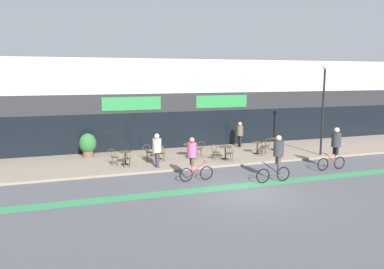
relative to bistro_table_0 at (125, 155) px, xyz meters
name	(u,v)px	position (x,y,z in m)	size (l,w,h in m)	color
ground_plane	(248,194)	(4.11, -6.31, -0.63)	(120.00, 120.00, 0.00)	#4C4C51
sidewalk_slab	(192,157)	(4.11, 0.94, -0.57)	(40.00, 5.50, 0.12)	gray
storefront_facade	(171,103)	(4.11, 5.66, 2.32)	(40.00, 4.06, 5.92)	#B2A899
bike_lane_stripe	(237,186)	(4.11, -5.22, -0.62)	(36.00, 0.70, 0.01)	#2D844C
bistro_table_0	(125,155)	(0.00, 0.00, 0.00)	(0.67, 0.67, 0.71)	black
bistro_table_1	(159,150)	(2.04, 0.73, 0.00)	(0.61, 0.61, 0.72)	black
bistro_table_2	(190,148)	(3.87, 0.64, 0.05)	(0.80, 0.80, 0.77)	black
bistro_table_3	(225,150)	(5.62, -0.52, 0.03)	(0.76, 0.76, 0.74)	black
bistro_table_4	(257,146)	(8.07, 0.21, 0.00)	(0.64, 0.64, 0.72)	black
bistro_table_5	(275,142)	(9.75, 0.99, 0.01)	(0.61, 0.61, 0.74)	black
cafe_chair_0_near	(127,157)	(-0.01, -0.63, 0.01)	(0.43, 0.59, 0.90)	#4C3823
cafe_chair_0_side	(113,156)	(-0.63, 0.01, 0.01)	(0.60, 0.45, 0.90)	#4C3823
cafe_chair_1_near	(162,152)	(2.04, 0.10, 0.01)	(0.40, 0.58, 0.90)	#4C3823
cafe_chair_1_side	(148,151)	(1.41, 0.73, 0.01)	(0.58, 0.40, 0.90)	#4C3823
cafe_chair_2_near	(193,150)	(3.87, 0.02, 0.01)	(0.42, 0.58, 0.90)	#4C3823
cafe_chair_2_side	(200,148)	(4.50, 0.63, 0.01)	(0.60, 0.44, 0.90)	#4C3823
cafe_chair_3_near	(230,152)	(5.62, -1.15, 0.01)	(0.41, 0.58, 0.90)	#4C3823
cafe_chair_3_side	(215,151)	(5.00, -0.53, 0.01)	(0.59, 0.43, 0.90)	#4C3823
cafe_chair_4_near	(262,147)	(8.08, -0.41, 0.01)	(0.43, 0.59, 0.90)	#4C3823
cafe_chair_4_side	(266,145)	(8.70, 0.21, 0.01)	(0.57, 0.40, 0.90)	#4C3823
cafe_chair_5_near	(280,143)	(9.75, 0.36, 0.01)	(0.41, 0.58, 0.90)	#4C3823
planter_pot	(88,144)	(-1.77, 2.64, 0.23)	(0.99, 0.99, 1.40)	brown
lamp_post	(323,104)	(11.56, -1.28, 2.57)	(0.26, 0.26, 5.35)	black
cyclist_0	(335,145)	(10.22, -4.14, 0.70)	(1.72, 0.49, 2.22)	black
cyclist_1	(277,155)	(6.17, -5.14, 0.65)	(1.74, 0.48, 2.17)	black
cyclist_2	(193,156)	(2.55, -3.80, 0.59)	(1.66, 0.48, 2.07)	black
pedestrian_near_end	(157,147)	(1.48, -1.16, 0.55)	(0.47, 0.47, 1.78)	#382D47
pedestrian_far_end	(240,132)	(8.05, 2.61, 0.49)	(0.50, 0.50, 1.67)	black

